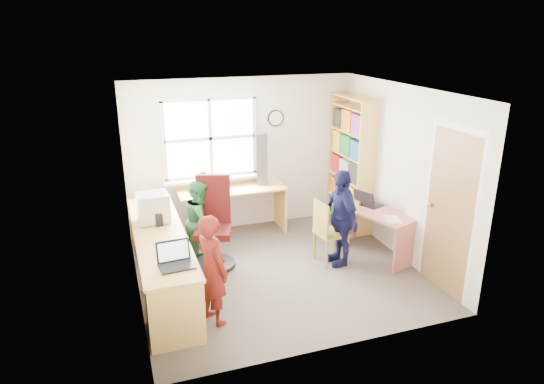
# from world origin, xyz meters

# --- Properties ---
(room) EXTENTS (3.64, 3.44, 2.44)m
(room) POSITION_xyz_m (0.01, 0.10, 1.22)
(room) COLOR #4B433B
(room) RESTS_ON ground
(l_desk) EXTENTS (2.38, 2.95, 0.75)m
(l_desk) POSITION_xyz_m (-1.31, -0.28, 0.46)
(l_desk) COLOR #FFC865
(l_desk) RESTS_ON ground
(right_desk) EXTENTS (0.88, 1.27, 0.67)m
(right_desk) POSITION_xyz_m (1.47, 0.06, 0.48)
(right_desk) COLOR #CB6E65
(right_desk) RESTS_ON ground
(bookshelf) EXTENTS (0.30, 1.02, 2.10)m
(bookshelf) POSITION_xyz_m (1.65, 1.19, 1.00)
(bookshelf) COLOR #FFC865
(bookshelf) RESTS_ON ground
(swivel_chair) EXTENTS (0.72, 0.72, 1.24)m
(swivel_chair) POSITION_xyz_m (-0.74, 0.53, 0.53)
(swivel_chair) COLOR black
(swivel_chair) RESTS_ON ground
(wooden_chair) EXTENTS (0.43, 0.43, 0.90)m
(wooden_chair) POSITION_xyz_m (0.73, 0.05, 0.49)
(wooden_chair) COLOR #A38F36
(wooden_chair) RESTS_ON ground
(crt_monitor) EXTENTS (0.40, 0.36, 0.38)m
(crt_monitor) POSITION_xyz_m (-1.52, 0.47, 0.94)
(crt_monitor) COLOR silver
(crt_monitor) RESTS_ON l_desk
(laptop_left) EXTENTS (0.38, 0.33, 0.25)m
(laptop_left) POSITION_xyz_m (-1.43, -0.81, 0.81)
(laptop_left) COLOR black
(laptop_left) RESTS_ON l_desk
(laptop_right) EXTENTS (0.40, 0.43, 0.24)m
(laptop_right) POSITION_xyz_m (1.46, 0.29, 0.72)
(laptop_right) COLOR black
(laptop_right) RESTS_ON right_desk
(speaker_a) EXTENTS (0.10, 0.10, 0.16)m
(speaker_a) POSITION_xyz_m (-1.48, 0.30, 0.83)
(speaker_a) COLOR black
(speaker_a) RESTS_ON l_desk
(speaker_b) EXTENTS (0.09, 0.09, 0.16)m
(speaker_b) POSITION_xyz_m (-1.47, 0.89, 0.83)
(speaker_b) COLOR black
(speaker_b) RESTS_ON l_desk
(cd_tower) EXTENTS (0.20, 0.19, 0.82)m
(cd_tower) POSITION_xyz_m (0.26, 1.48, 1.16)
(cd_tower) COLOR black
(cd_tower) RESTS_ON l_desk
(game_box) EXTENTS (0.39, 0.39, 0.06)m
(game_box) POSITION_xyz_m (1.46, 0.49, 0.70)
(game_box) COLOR red
(game_box) RESTS_ON right_desk
(paper_a) EXTENTS (0.32, 0.36, 0.00)m
(paper_a) POSITION_xyz_m (-1.46, -0.48, 0.75)
(paper_a) COLOR silver
(paper_a) RESTS_ON l_desk
(paper_b) EXTENTS (0.27, 0.33, 0.00)m
(paper_b) POSITION_xyz_m (1.52, -0.29, 0.67)
(paper_b) COLOR silver
(paper_b) RESTS_ON right_desk
(potted_plant) EXTENTS (0.22, 0.20, 0.33)m
(potted_plant) POSITION_xyz_m (-0.72, 1.45, 0.91)
(potted_plant) COLOR #2B6C31
(potted_plant) RESTS_ON l_desk
(person_red) EXTENTS (0.46, 0.54, 1.26)m
(person_red) POSITION_xyz_m (-1.05, -0.82, 0.63)
(person_red) COLOR maroon
(person_red) RESTS_ON ground
(person_green) EXTENTS (0.61, 0.68, 1.17)m
(person_green) POSITION_xyz_m (-0.88, 0.70, 0.58)
(person_green) COLOR #2D7037
(person_green) RESTS_ON ground
(person_navy) EXTENTS (0.35, 0.79, 1.34)m
(person_navy) POSITION_xyz_m (0.89, -0.02, 0.67)
(person_navy) COLOR #151541
(person_navy) RESTS_ON ground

